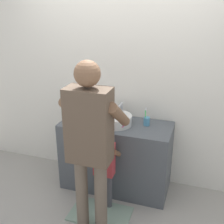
{
  "coord_description": "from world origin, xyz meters",
  "views": [
    {
      "loc": [
        0.88,
        -2.51,
        2.14
      ],
      "look_at": [
        0.0,
        0.15,
        1.03
      ],
      "focal_mm": 45.6,
      "sensor_mm": 36.0,
      "label": 1
    }
  ],
  "objects_px": {
    "toothbrush_cup": "(147,121)",
    "adult_parent": "(90,136)",
    "child_toddler": "(104,163)",
    "soap_bottle": "(89,116)"
  },
  "relations": [
    {
      "from": "toothbrush_cup",
      "to": "adult_parent",
      "type": "bearing_deg",
      "value": -113.23
    },
    {
      "from": "child_toddler",
      "to": "adult_parent",
      "type": "distance_m",
      "value": 0.57
    },
    {
      "from": "toothbrush_cup",
      "to": "child_toddler",
      "type": "relative_size",
      "value": 0.23
    },
    {
      "from": "adult_parent",
      "to": "soap_bottle",
      "type": "bearing_deg",
      "value": 113.25
    },
    {
      "from": "toothbrush_cup",
      "to": "adult_parent",
      "type": "distance_m",
      "value": 0.88
    },
    {
      "from": "child_toddler",
      "to": "soap_bottle",
      "type": "bearing_deg",
      "value": 130.41
    },
    {
      "from": "soap_bottle",
      "to": "adult_parent",
      "type": "xyz_separation_m",
      "value": [
        0.3,
        -0.69,
        0.12
      ]
    },
    {
      "from": "toothbrush_cup",
      "to": "child_toddler",
      "type": "bearing_deg",
      "value": -125.28
    },
    {
      "from": "child_toddler",
      "to": "adult_parent",
      "type": "relative_size",
      "value": 0.54
    },
    {
      "from": "soap_bottle",
      "to": "adult_parent",
      "type": "bearing_deg",
      "value": -66.75
    }
  ]
}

